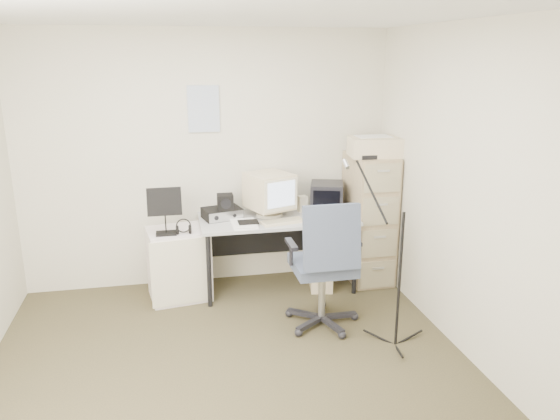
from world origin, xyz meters
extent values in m
cube|color=#393324|center=(0.00, 0.00, -0.01)|extent=(3.60, 3.60, 0.01)
cube|color=white|center=(0.00, 0.00, 2.50)|extent=(3.60, 3.60, 0.01)
cube|color=beige|center=(0.00, 1.80, 1.25)|extent=(3.60, 0.02, 2.50)
cube|color=beige|center=(0.00, -1.80, 1.25)|extent=(3.60, 0.02, 2.50)
cube|color=beige|center=(1.80, 0.00, 1.25)|extent=(0.02, 3.60, 2.50)
cube|color=white|center=(-0.02, 1.79, 1.75)|extent=(0.30, 0.02, 0.44)
cube|color=tan|center=(1.58, 1.48, 0.65)|extent=(0.40, 0.60, 1.30)
cube|color=beige|center=(1.58, 1.41, 1.39)|extent=(0.51, 0.38, 0.18)
cube|color=#ACACAC|center=(0.63, 1.45, 0.36)|extent=(1.50, 0.70, 0.73)
cube|color=beige|center=(0.56, 1.52, 0.94)|extent=(0.50, 0.51, 0.42)
cube|color=black|center=(1.16, 1.57, 0.87)|extent=(0.40, 0.41, 0.29)
cube|color=beige|center=(0.91, 1.59, 0.81)|extent=(0.10, 0.10, 0.16)
cube|color=beige|center=(0.64, 1.26, 0.74)|extent=(0.43, 0.23, 0.02)
cube|color=black|center=(0.94, 1.30, 0.75)|extent=(0.08, 0.11, 0.03)
cube|color=black|center=(0.10, 1.53, 0.78)|extent=(0.40, 0.33, 0.10)
cube|color=black|center=(0.13, 1.48, 0.91)|extent=(0.15, 0.14, 0.15)
cube|color=white|center=(0.28, 1.27, 0.74)|extent=(0.23, 0.31, 0.02)
cube|color=beige|center=(1.06, 1.42, 0.22)|extent=(0.30, 0.51, 0.44)
cube|color=#44495A|center=(0.85, 0.61, 0.57)|extent=(0.65, 0.65, 1.13)
cube|color=silver|center=(-0.33, 1.42, 0.34)|extent=(0.61, 0.52, 0.68)
cube|color=black|center=(-0.43, 1.30, 0.90)|extent=(0.31, 0.17, 0.44)
torus|color=black|center=(-0.28, 1.28, 0.73)|extent=(0.19, 0.19, 0.03)
cylinder|color=black|center=(1.34, 0.15, 0.73)|extent=(0.02, 0.02, 1.45)
camera|label=1|loc=(-0.38, -3.50, 2.26)|focal=35.00mm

